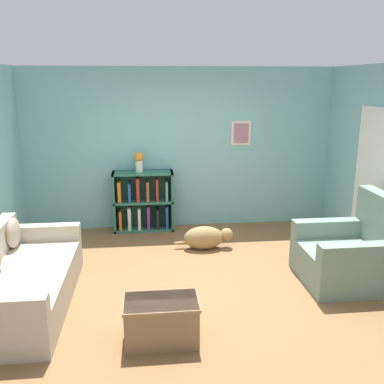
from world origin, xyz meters
The scene contains 8 objects.
ground_plane centered at (0.00, 0.00, 0.00)m, with size 14.00×14.00×0.00m, color brown.
wall_back centered at (0.00, 2.25, 1.30)m, with size 5.60×0.13×2.60m.
couch centered at (-1.97, -0.29, 0.28)m, with size 0.96×2.06×0.77m.
bookshelf centered at (-0.62, 2.04, 0.46)m, with size 0.96×0.32×0.98m.
recliner_chair centered at (1.90, -0.10, 0.35)m, with size 1.05×1.02×1.07m.
coffee_table centered at (-0.45, -1.11, 0.22)m, with size 0.70×0.43×0.42m.
dog centered at (0.28, 1.11, 0.17)m, with size 0.87×0.30×0.34m.
vase centered at (-0.67, 2.02, 1.16)m, with size 0.15×0.15×0.32m.
Camera 1 is at (-0.55, -4.68, 2.39)m, focal length 40.00 mm.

